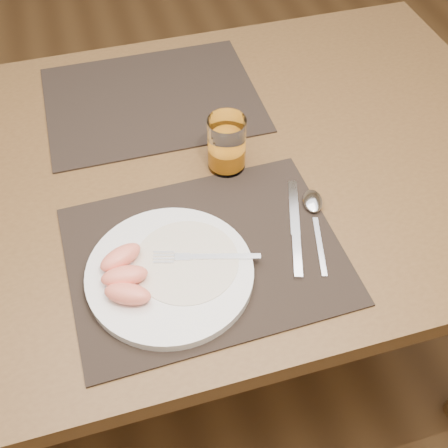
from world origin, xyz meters
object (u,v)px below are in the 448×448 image
placemat_far (152,99)px  juice_glass (227,146)px  plate (170,273)px  table (191,195)px  fork (197,257)px  placemat_near (205,255)px  spoon (314,207)px  knife (296,235)px

placemat_far → juice_glass: juice_glass is taller
placemat_far → plate: 0.47m
table → placemat_far: placemat_far is taller
juice_glass → fork: bearing=-117.9°
placemat_far → placemat_near: bearing=-89.8°
placemat_near → spoon: spoon is taller
plate → knife: 0.23m
placemat_near → fork: (-0.02, -0.02, 0.02)m
table → placemat_near: placemat_near is taller
placemat_near → spoon: (0.21, 0.04, 0.01)m
spoon → fork: bearing=-165.7°
placemat_far → spoon: size_ratio=2.37×
spoon → juice_glass: juice_glass is taller
placemat_near → table: bearing=83.1°
table → placemat_far: bearing=97.2°
table → placemat_near: (-0.03, -0.22, 0.09)m
placemat_far → juice_glass: size_ratio=4.16×
juice_glass → placemat_far: bearing=111.5°
table → knife: size_ratio=6.55×
knife → spoon: spoon is taller
placemat_near → fork: bearing=-137.2°
juice_glass → spoon: bearing=-52.8°
spoon → juice_glass: (-0.12, 0.15, 0.04)m
plate → knife: plate is taller
fork → juice_glass: juice_glass is taller
fork → knife: fork is taller
knife → placemat_near: bearing=178.2°
fork → table: bearing=79.5°
knife → juice_glass: juice_glass is taller
fork → spoon: size_ratio=0.91×
spoon → plate: bearing=-165.7°
fork → juice_glass: 0.24m
placemat_near → juice_glass: bearing=64.1°
knife → juice_glass: bearing=107.7°
knife → juice_glass: 0.22m
fork → knife: bearing=3.5°
knife → spoon: size_ratio=1.12×
placemat_near → knife: 0.16m
knife → plate: bearing=-174.2°
table → fork: 0.26m
knife → spoon: (0.05, 0.05, 0.00)m
placemat_far → spoon: bearing=-61.8°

